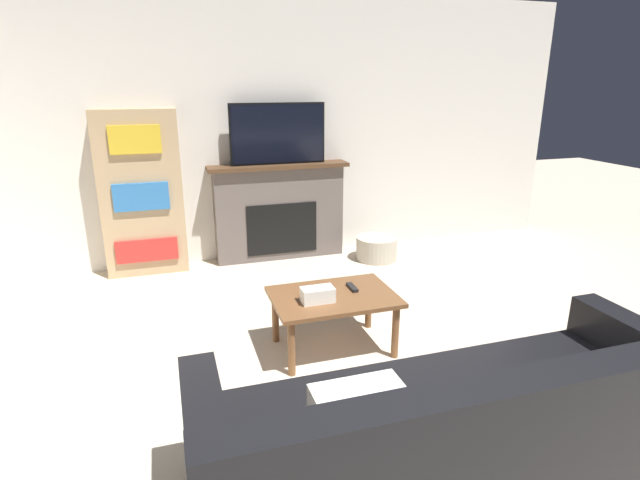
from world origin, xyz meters
TOP-DOWN VIEW (x-y plane):
  - wall_back at (0.00, 4.14)m, footprint 6.87×0.06m
  - fireplace at (0.09, 4.00)m, footprint 1.46×0.28m
  - tv at (0.09, 3.98)m, footprint 0.98×0.03m
  - couch at (0.10, 0.52)m, footprint 2.35×0.91m
  - coffee_table at (0.00, 1.95)m, footprint 0.86×0.59m
  - tissue_box at (-0.14, 1.88)m, footprint 0.22×0.12m
  - remote_control at (0.16, 2.01)m, footprint 0.04×0.15m
  - bookshelf at (-1.27, 3.97)m, footprint 0.76×0.29m
  - storage_basket at (1.06, 3.61)m, footprint 0.44×0.44m

SIDE VIEW (x-z plane):
  - storage_basket at x=1.06m, z-range 0.00..0.25m
  - couch at x=0.10m, z-range -0.13..0.70m
  - coffee_table at x=0.00m, z-range 0.15..0.57m
  - remote_control at x=0.16m, z-range 0.42..0.44m
  - tissue_box at x=-0.14m, z-range 0.42..0.52m
  - fireplace at x=0.09m, z-range 0.00..1.02m
  - bookshelf at x=-1.27m, z-range 0.00..1.60m
  - tv at x=0.09m, z-range 1.02..1.63m
  - wall_back at x=0.00m, z-range 0.00..2.70m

